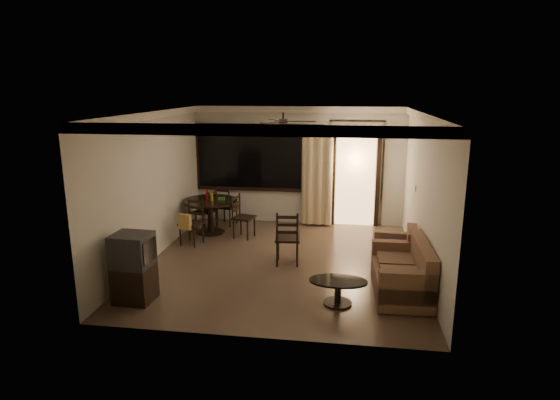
% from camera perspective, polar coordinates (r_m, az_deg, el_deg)
% --- Properties ---
extents(ground, '(5.50, 5.50, 0.00)m').
position_cam_1_polar(ground, '(8.93, 0.35, -7.63)').
color(ground, '#7F6651').
rests_on(ground, ground).
extents(room_shell, '(5.50, 6.70, 5.50)m').
position_cam_1_polar(room_shell, '(10.13, 5.09, 5.59)').
color(room_shell, beige).
rests_on(room_shell, ground).
extents(dining_table, '(1.23, 1.23, 0.99)m').
position_cam_1_polar(dining_table, '(10.64, -8.50, -0.85)').
color(dining_table, black).
rests_on(dining_table, ground).
extents(dining_chair_west, '(0.51, 0.51, 0.95)m').
position_cam_1_polar(dining_chair_west, '(10.97, -8.93, -2.17)').
color(dining_chair_west, black).
rests_on(dining_chair_west, ground).
extents(dining_chair_east, '(0.51, 0.51, 0.95)m').
position_cam_1_polar(dining_chair_east, '(10.33, -4.47, -3.04)').
color(dining_chair_east, black).
rests_on(dining_chair_east, ground).
extents(dining_chair_south, '(0.51, 0.55, 0.95)m').
position_cam_1_polar(dining_chair_south, '(10.02, -10.75, -3.64)').
color(dining_chair_south, black).
rests_on(dining_chair_south, ground).
extents(dining_chair_north, '(0.51, 0.51, 0.95)m').
position_cam_1_polar(dining_chair_north, '(11.29, -6.51, -1.63)').
color(dining_chair_north, black).
rests_on(dining_chair_north, ground).
extents(tv_cabinet, '(0.60, 0.54, 1.08)m').
position_cam_1_polar(tv_cabinet, '(7.57, -17.41, -7.86)').
color(tv_cabinet, black).
rests_on(tv_cabinet, ground).
extents(sofa, '(0.86, 1.58, 0.83)m').
position_cam_1_polar(sofa, '(7.79, 14.98, -8.74)').
color(sofa, '#462B20').
rests_on(sofa, ground).
extents(armchair, '(0.83, 0.83, 0.77)m').
position_cam_1_polar(armchair, '(8.79, 14.11, -6.21)').
color(armchair, '#462B20').
rests_on(armchair, ground).
extents(coffee_table, '(0.89, 0.53, 0.39)m').
position_cam_1_polar(coffee_table, '(7.28, 7.08, -10.61)').
color(coffee_table, black).
rests_on(coffee_table, ground).
extents(side_chair, '(0.50, 0.50, 1.03)m').
position_cam_1_polar(side_chair, '(8.79, 0.91, -5.86)').
color(side_chair, black).
rests_on(side_chair, ground).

